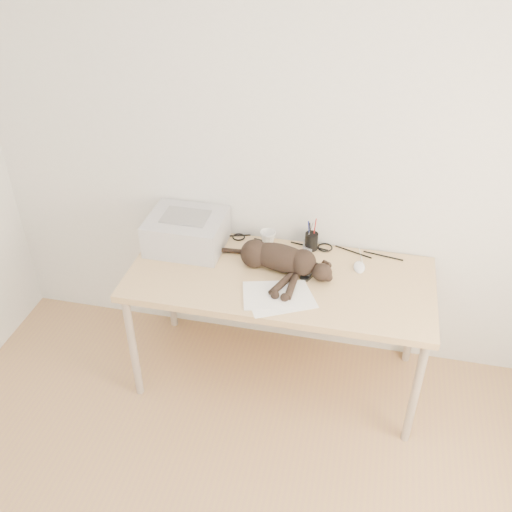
% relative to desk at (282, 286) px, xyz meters
% --- Properties ---
extents(wall_back, '(3.50, 0.00, 3.50)m').
position_rel_desk_xyz_m(wall_back, '(0.00, 0.27, 0.69)').
color(wall_back, white).
rests_on(wall_back, floor).
extents(desk, '(1.60, 0.70, 0.74)m').
position_rel_desk_xyz_m(desk, '(0.00, 0.00, 0.00)').
color(desk, tan).
rests_on(desk, floor).
extents(printer, '(0.42, 0.36, 0.20)m').
position_rel_desk_xyz_m(printer, '(-0.56, 0.08, 0.23)').
color(printer, '#AFAFB4').
rests_on(printer, desk).
extents(papers, '(0.41, 0.35, 0.01)m').
position_rel_desk_xyz_m(papers, '(0.02, -0.26, 0.14)').
color(papers, white).
rests_on(papers, desk).
extents(cat, '(0.68, 0.38, 0.16)m').
position_rel_desk_xyz_m(cat, '(-0.03, -0.03, 0.20)').
color(cat, black).
rests_on(cat, desk).
extents(mug, '(0.12, 0.12, 0.08)m').
position_rel_desk_xyz_m(mug, '(-0.12, 0.19, 0.17)').
color(mug, white).
rests_on(mug, desk).
extents(pen_cup, '(0.07, 0.07, 0.19)m').
position_rel_desk_xyz_m(pen_cup, '(0.12, 0.20, 0.19)').
color(pen_cup, black).
rests_on(pen_cup, desk).
extents(remote_grey, '(0.06, 0.19, 0.02)m').
position_rel_desk_xyz_m(remote_grey, '(0.11, 0.16, 0.14)').
color(remote_grey, gray).
rests_on(remote_grey, desk).
extents(remote_black, '(0.10, 0.16, 0.02)m').
position_rel_desk_xyz_m(remote_black, '(0.16, -0.03, 0.14)').
color(remote_black, black).
rests_on(remote_black, desk).
extents(mouse, '(0.07, 0.11, 0.03)m').
position_rel_desk_xyz_m(mouse, '(0.40, 0.08, 0.15)').
color(mouse, white).
rests_on(mouse, desk).
extents(cable_tangle, '(1.36, 0.09, 0.01)m').
position_rel_desk_xyz_m(cable_tangle, '(0.00, 0.22, 0.14)').
color(cable_tangle, black).
rests_on(cable_tangle, desk).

